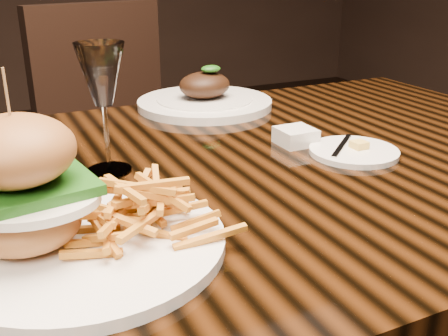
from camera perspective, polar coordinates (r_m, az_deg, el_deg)
name	(u,v)px	position (r m, az deg, el deg)	size (l,w,h in m)	color
dining_table	(189,213)	(0.88, -3.80, -4.91)	(1.60, 0.90, 0.75)	black
burger_plate	(72,207)	(0.62, -16.18, -4.13)	(0.33, 0.33, 0.22)	white
side_saucer	(354,151)	(0.95, 13.93, 1.79)	(0.16, 0.16, 0.02)	white
ramekin	(296,136)	(0.98, 7.80, 3.44)	(0.07, 0.07, 0.03)	white
wine_glass	(102,79)	(0.83, -13.17, 9.45)	(0.08, 0.08, 0.21)	white
far_dish	(205,99)	(1.23, -2.11, 7.49)	(0.31, 0.31, 0.10)	white
chair_far	(121,135)	(1.76, -11.19, 3.54)	(0.57, 0.57, 0.95)	black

